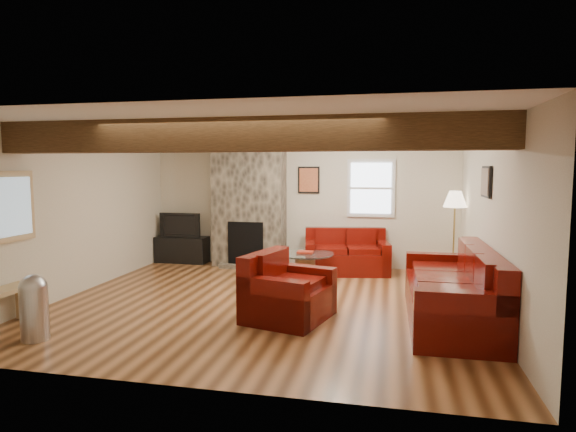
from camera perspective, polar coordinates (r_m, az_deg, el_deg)
name	(u,v)px	position (r m, az deg, el deg)	size (l,w,h in m)	color
room	(266,216)	(6.81, -2.62, -0.06)	(8.00, 8.00, 8.00)	#573117
oak_beam	(238,135)	(5.59, -5.97, 9.53)	(6.00, 0.36, 0.38)	black
chimney_breast	(249,204)	(9.48, -4.64, 1.38)	(1.40, 0.67, 2.50)	#322E27
back_window	(371,188)	(9.28, 9.80, 3.27)	(0.90, 0.08, 1.10)	silver
hatch_window	(4,207)	(6.91, -30.63, 0.89)	(0.08, 1.00, 0.90)	tan
ceiling_dome	(337,135)	(7.52, 5.86, 9.55)	(0.40, 0.40, 0.18)	white
artwork_back	(309,180)	(9.40, 2.47, 4.29)	(0.42, 0.06, 0.52)	black
artwork_right	(485,182)	(6.97, 22.36, 3.77)	(0.06, 0.55, 0.42)	black
sofa_three	(451,286)	(6.41, 18.72, -7.84)	(2.41, 1.01, 0.93)	#4A0605
loveseat	(346,251)	(8.95, 6.94, -4.18)	(1.51, 0.87, 0.80)	#4A0605
armchair_red	(289,287)	(6.21, 0.09, -8.36)	(1.05, 0.92, 0.85)	#4A0605
coffee_table	(305,267)	(8.31, 2.05, -6.04)	(0.98, 0.98, 0.51)	#4B2C18
tv_cabinet	(182,249)	(10.14, -12.43, -3.89)	(1.06, 0.42, 0.53)	black
television	(182,225)	(10.07, -12.49, -1.01)	(0.86, 0.11, 0.50)	black
floor_lamp	(455,204)	(8.70, 19.18, 1.35)	(0.40, 0.40, 1.54)	#A78F45
pedal_bin	(34,307)	(6.20, -27.88, -9.54)	(0.30, 0.30, 0.75)	#B3B3B8
coal_bucket	(272,264)	(9.06, -1.90, -5.68)	(0.30, 0.30, 0.28)	gray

